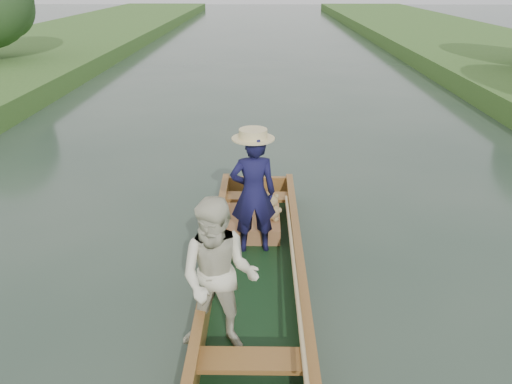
{
  "coord_description": "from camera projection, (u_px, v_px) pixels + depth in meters",
  "views": [
    {
      "loc": [
        0.08,
        -5.01,
        3.41
      ],
      "look_at": [
        0.0,
        0.6,
        0.95
      ],
      "focal_mm": 35.0,
      "sensor_mm": 36.0,
      "label": 1
    }
  ],
  "objects": [
    {
      "name": "punt",
      "position": [
        245.0,
        252.0,
        5.61
      ],
      "size": [
        1.29,
        5.0,
        1.69
      ],
      "color": "black",
      "rests_on": "ground"
    },
    {
      "name": "trees_far",
      "position": [
        273.0,
        11.0,
        12.23
      ],
      "size": [
        22.9,
        12.89,
        4.7
      ],
      "color": "#47331E",
      "rests_on": "ground"
    },
    {
      "name": "ground",
      "position": [
        255.0,
        285.0,
        5.95
      ],
      "size": [
        120.0,
        120.0,
        0.0
      ],
      "primitive_type": "plane",
      "color": "#283D30",
      "rests_on": "ground"
    }
  ]
}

